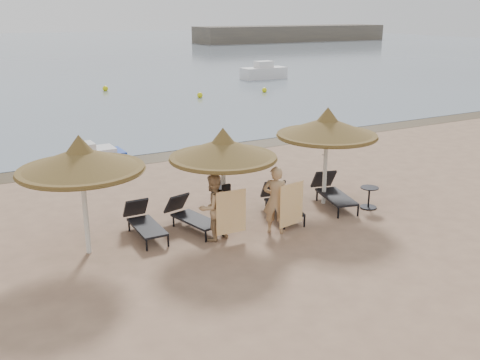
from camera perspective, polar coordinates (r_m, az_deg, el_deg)
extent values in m
plane|color=#9D785D|center=(14.04, 3.22, -6.56)|extent=(160.00, 160.00, 0.00)
cube|color=#473A25|center=(22.12, -9.77, 2.30)|extent=(200.00, 1.60, 0.01)
cube|color=brown|center=(109.97, 5.63, 15.29)|extent=(40.00, 8.00, 3.00)
cube|color=silver|center=(48.09, 2.54, 11.31)|extent=(4.00, 1.60, 1.00)
cube|color=silver|center=(48.01, 2.55, 12.20)|extent=(1.50, 1.00, 0.60)
cylinder|color=silver|center=(13.52, -16.17, -3.23)|extent=(0.13, 0.13, 2.19)
cone|color=brown|center=(13.12, -16.66, 2.18)|extent=(3.02, 3.02, 0.57)
cone|color=brown|center=(13.04, -16.79, 3.64)|extent=(0.73, 0.73, 0.47)
cylinder|color=brown|center=(13.19, -16.55, 1.05)|extent=(2.96, 2.96, 0.10)
cylinder|color=silver|center=(14.38, -1.77, -1.47)|extent=(0.12, 0.12, 2.09)
cone|color=brown|center=(14.02, -1.82, 3.41)|extent=(2.88, 2.88, 0.55)
cone|color=brown|center=(13.95, -1.83, 4.71)|extent=(0.70, 0.70, 0.45)
cylinder|color=brown|center=(14.09, -1.81, 2.39)|extent=(2.82, 2.82, 0.10)
cylinder|color=silver|center=(16.59, 9.06, 1.14)|extent=(0.13, 0.13, 2.21)
cone|color=brown|center=(16.26, 9.28, 5.66)|extent=(3.05, 3.05, 0.58)
cone|color=brown|center=(16.20, 9.34, 6.86)|extent=(0.74, 0.74, 0.47)
cylinder|color=brown|center=(16.32, 9.24, 4.72)|extent=(2.99, 2.99, 0.11)
cylinder|color=black|center=(13.63, -9.92, -6.93)|extent=(0.05, 0.05, 0.29)
cylinder|color=black|center=(13.80, -7.66, -6.49)|extent=(0.05, 0.05, 0.29)
cylinder|color=black|center=(14.89, -11.74, -4.87)|extent=(0.05, 0.05, 0.29)
cylinder|color=black|center=(15.05, -9.66, -4.50)|extent=(0.05, 0.05, 0.29)
cube|color=black|center=(14.31, -9.88, -4.94)|extent=(0.64, 1.54, 0.06)
cube|color=black|center=(15.02, -11.07, -2.90)|extent=(0.64, 0.43, 0.58)
cylinder|color=black|center=(13.95, -3.67, -6.09)|extent=(0.05, 0.05, 0.29)
cylinder|color=black|center=(14.29, -1.86, -5.48)|extent=(0.05, 0.05, 0.29)
cylinder|color=black|center=(15.02, -7.10, -4.43)|extent=(0.05, 0.05, 0.29)
cylinder|color=black|center=(15.33, -5.35, -3.90)|extent=(0.05, 0.05, 0.29)
cube|color=black|center=(14.61, -4.69, -4.26)|extent=(0.97, 1.64, 0.06)
cube|color=black|center=(15.20, -6.79, -2.45)|extent=(0.72, 0.57, 0.58)
cylinder|color=black|center=(14.76, 4.74, -4.72)|extent=(0.05, 0.05, 0.30)
cylinder|color=black|center=(14.98, 6.88, -4.45)|extent=(0.05, 0.05, 0.30)
cylinder|color=black|center=(16.06, 2.80, -2.79)|extent=(0.05, 0.05, 0.30)
cylinder|color=black|center=(16.26, 4.79, -2.57)|extent=(0.05, 0.05, 0.30)
cube|color=black|center=(15.49, 4.71, -2.90)|extent=(0.98, 1.71, 0.06)
cube|color=black|center=(16.23, 3.53, -0.94)|extent=(0.74, 0.58, 0.61)
cylinder|color=black|center=(15.73, 10.44, -3.50)|extent=(0.06, 0.06, 0.31)
cylinder|color=black|center=(16.00, 12.47, -3.26)|extent=(0.06, 0.06, 0.31)
cylinder|color=black|center=(17.06, 8.21, -1.69)|extent=(0.06, 0.06, 0.31)
cylinder|color=black|center=(17.31, 10.12, -1.50)|extent=(0.06, 0.06, 0.31)
cube|color=black|center=(16.50, 10.22, -1.77)|extent=(1.07, 1.79, 0.07)
cube|color=black|center=(17.26, 8.90, 0.11)|extent=(0.79, 0.62, 0.63)
cylinder|color=black|center=(16.79, 13.51, -2.83)|extent=(0.51, 0.51, 0.04)
cylinder|color=black|center=(16.69, 13.58, -1.84)|extent=(0.05, 0.05, 0.62)
cylinder|color=black|center=(16.59, 13.66, -0.80)|extent=(0.55, 0.55, 0.03)
imported|color=tan|center=(13.79, -2.92, -2.39)|extent=(1.06, 0.81, 2.06)
imported|color=tan|center=(14.22, 3.82, -1.56)|extent=(1.18, 1.12, 2.16)
cube|color=orange|center=(13.73, -0.94, -3.45)|extent=(0.84, 0.06, 1.17)
cube|color=orange|center=(14.30, 5.52, -2.62)|extent=(0.84, 0.18, 1.19)
cube|color=white|center=(14.49, -2.10, -0.72)|extent=(0.30, 0.14, 0.36)
cube|color=black|center=(14.20, -1.48, -1.15)|extent=(0.26, 0.12, 0.35)
cube|color=#1D3FB2|center=(21.56, -14.90, 2.24)|extent=(2.01, 1.22, 0.50)
cube|color=silver|center=(21.49, -14.96, 3.04)|extent=(1.29, 1.02, 0.23)
cube|color=silver|center=(21.35, -15.94, 3.44)|extent=(0.47, 0.82, 0.32)
sphere|color=yellow|center=(41.75, -14.17, 9.44)|extent=(0.41, 0.41, 0.41)
sphere|color=yellow|center=(39.90, 2.62, 9.56)|extent=(0.37, 0.37, 0.37)
sphere|color=yellow|center=(37.38, -4.30, 9.01)|extent=(0.39, 0.39, 0.39)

